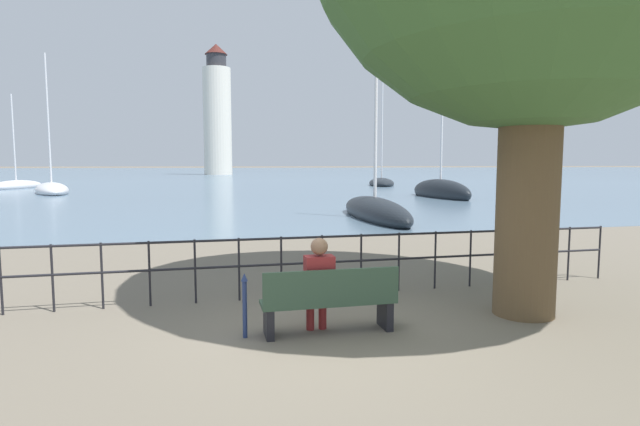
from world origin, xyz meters
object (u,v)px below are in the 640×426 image
(sailboat_1, at_px, (440,192))
(sailboat_0, at_px, (16,186))
(park_bench, at_px, (330,302))
(closed_umbrella, at_px, (245,302))
(sailboat_2, at_px, (52,190))
(sailboat_5, at_px, (381,183))
(seated_person_left, at_px, (319,281))
(harbor_lighthouse, at_px, (217,115))
(sailboat_3, at_px, (375,212))

(sailboat_1, bearing_deg, sailboat_0, 146.90)
(park_bench, bearing_deg, closed_umbrella, 174.71)
(sailboat_1, relative_size, sailboat_2, 0.68)
(sailboat_1, relative_size, sailboat_5, 0.67)
(seated_person_left, bearing_deg, closed_umbrella, 178.40)
(seated_person_left, xyz_separation_m, harbor_lighthouse, (1.77, 102.78, 11.98))
(seated_person_left, xyz_separation_m, sailboat_1, (14.18, 24.64, -0.34))
(sailboat_2, xyz_separation_m, sailboat_3, (18.38, -22.58, -0.01))
(sailboat_0, bearing_deg, sailboat_2, -38.50)
(sailboat_2, bearing_deg, sailboat_1, -41.27)
(closed_umbrella, distance_m, sailboat_2, 37.77)
(sailboat_0, xyz_separation_m, sailboat_3, (23.83, -31.76, 0.01))
(sailboat_3, bearing_deg, sailboat_0, 129.78)
(park_bench, distance_m, sailboat_3, 14.40)
(park_bench, height_order, sailboat_1, sailboat_1)
(sailboat_2, bearing_deg, park_bench, -88.82)
(sailboat_0, relative_size, sailboat_3, 1.11)
(closed_umbrella, bearing_deg, park_bench, -5.29)
(park_bench, distance_m, harbor_lighthouse, 103.60)
(sailboat_3, xyz_separation_m, harbor_lighthouse, (-3.72, 89.49, 12.41))
(park_bench, relative_size, harbor_lighthouse, 0.07)
(closed_umbrella, xyz_separation_m, sailboat_0, (-17.37, 45.02, -0.20))
(park_bench, bearing_deg, sailboat_2, 109.91)
(sailboat_1, xyz_separation_m, sailboat_3, (-8.69, -11.35, -0.09))
(closed_umbrella, bearing_deg, sailboat_5, 67.67)
(park_bench, bearing_deg, harbor_lighthouse, 89.09)
(closed_umbrella, relative_size, sailboat_5, 0.08)
(harbor_lighthouse, bearing_deg, sailboat_0, -109.21)
(seated_person_left, bearing_deg, sailboat_5, 68.79)
(park_bench, distance_m, sailboat_0, 48.76)
(seated_person_left, height_order, sailboat_3, sailboat_3)
(park_bench, height_order, sailboat_3, sailboat_3)
(seated_person_left, height_order, sailboat_1, sailboat_1)
(sailboat_1, bearing_deg, closed_umbrella, -122.63)
(seated_person_left, distance_m, sailboat_2, 38.12)
(park_bench, height_order, sailboat_2, sailboat_2)
(sailboat_3, distance_m, harbor_lighthouse, 90.43)
(harbor_lighthouse, bearing_deg, closed_umbrella, -91.53)
(seated_person_left, bearing_deg, sailboat_0, 112.16)
(sailboat_1, bearing_deg, seated_person_left, -120.91)
(park_bench, relative_size, seated_person_left, 1.40)
(sailboat_2, distance_m, sailboat_5, 30.92)
(sailboat_5, height_order, harbor_lighthouse, harbor_lighthouse)
(park_bench, xyz_separation_m, sailboat_2, (-13.02, 35.95, -0.14))
(park_bench, relative_size, sailboat_0, 0.20)
(sailboat_0, distance_m, sailboat_5, 35.37)
(sailboat_3, height_order, sailboat_5, sailboat_5)
(sailboat_0, distance_m, harbor_lighthouse, 62.38)
(sailboat_0, xyz_separation_m, sailboat_1, (32.53, -20.41, 0.10))
(closed_umbrella, xyz_separation_m, sailboat_5, (17.98, 43.76, -0.20))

